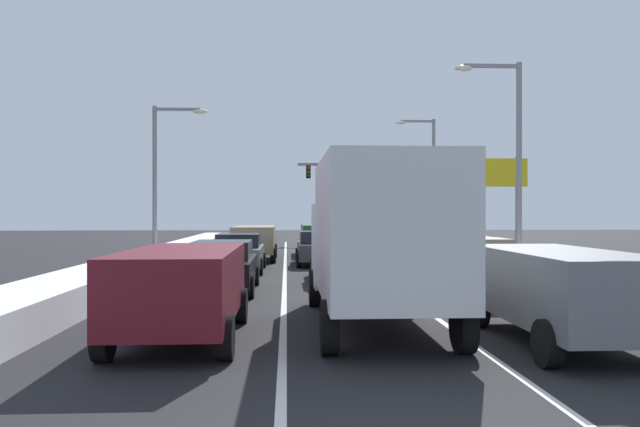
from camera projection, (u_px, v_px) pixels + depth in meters
ground_plane at (333, 279)px, 22.02m from camera, size 120.00×120.00×0.00m
lane_stripe_between_right_lane_and_center_lane at (366, 268)px, 26.33m from camera, size 0.14×46.47×0.01m
lane_stripe_between_center_lane_and_left_lane at (285, 269)px, 26.15m from camera, size 0.14×46.47×0.01m
snow_bank_right_shoulder at (491, 262)px, 26.61m from camera, size 2.06×46.47×0.47m
snow_bank_left_shoulder at (156, 260)px, 25.87m from camera, size 1.87×46.47×0.75m
suv_gray_right_lane_nearest at (561, 287)px, 11.26m from camera, size 2.16×4.90×1.67m
suv_tan_right_lane_second at (452, 258)px, 18.30m from camera, size 2.16×4.90×1.67m
suv_red_right_lane_third at (411, 246)px, 24.71m from camera, size 2.16×4.90×1.67m
sedan_navy_right_lane_fourth at (390, 244)px, 30.99m from camera, size 2.00×4.50×1.51m
box_truck_center_lane_nearest at (376, 235)px, 12.86m from camera, size 2.53×7.20×3.36m
sedan_silver_center_lane_second at (341, 259)px, 21.53m from camera, size 2.00×4.50×1.51m
sedan_charcoal_center_lane_third at (318, 248)px, 28.18m from camera, size 2.00×4.50×1.51m
suv_green_center_lane_fourth at (320, 236)px, 34.82m from camera, size 2.16×4.90×1.67m
suv_maroon_left_lane_nearest at (182, 285)px, 11.63m from camera, size 2.16×4.90×1.67m
sedan_black_left_lane_second at (223, 266)px, 18.64m from camera, size 2.00×4.50×1.51m
sedan_gray_left_lane_third at (239, 252)px, 24.94m from camera, size 2.00×4.50×1.51m
suv_tan_left_lane_fourth at (254, 240)px, 30.70m from camera, size 2.16×4.90×1.67m
traffic_light_gantry at (365, 184)px, 47.54m from camera, size 7.54×0.47×6.20m
street_lamp_right_near at (636, 105)px, 16.07m from camera, size 2.66×0.36×8.55m
street_lamp_right_mid at (510, 147)px, 24.49m from camera, size 2.66×0.36×8.19m
street_lamp_right_far at (428, 171)px, 41.40m from camera, size 2.66×0.36×8.48m
street_lamp_left_mid at (163, 167)px, 30.56m from camera, size 2.66×0.36×7.51m
roadside_sign_right at (499, 183)px, 35.62m from camera, size 3.20×0.16×5.50m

